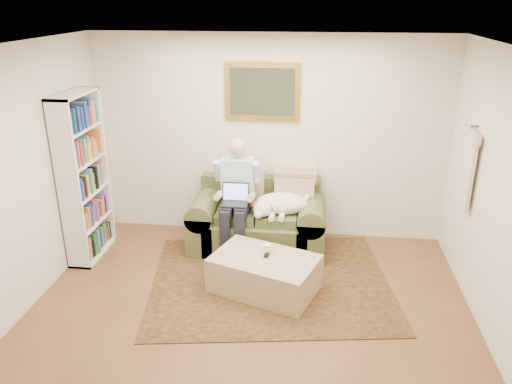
% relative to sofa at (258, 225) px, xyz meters
% --- Properties ---
extents(room_shell, '(4.51, 5.00, 2.61)m').
position_rel_sofa_xyz_m(room_shell, '(0.08, -1.69, 1.01)').
color(room_shell, brown).
rests_on(room_shell, ground).
extents(rug, '(2.92, 2.48, 0.01)m').
position_rel_sofa_xyz_m(rug, '(0.24, -0.84, -0.28)').
color(rug, black).
rests_on(rug, room_shell).
extents(sofa, '(1.68, 0.85, 1.01)m').
position_rel_sofa_xyz_m(sofa, '(0.00, 0.00, 0.00)').
color(sofa, '#47512B').
rests_on(sofa, room_shell).
extents(seated_man, '(0.55, 0.79, 1.41)m').
position_rel_sofa_xyz_m(seated_man, '(-0.25, -0.15, 0.42)').
color(seated_man, '#8CC8D8').
rests_on(seated_man, sofa).
extents(laptop, '(0.33, 0.26, 0.24)m').
position_rel_sofa_xyz_m(laptop, '(-0.25, -0.22, 0.45)').
color(laptop, black).
rests_on(laptop, seated_man).
extents(sleeping_dog, '(0.69, 0.43, 0.26)m').
position_rel_sofa_xyz_m(sleeping_dog, '(0.30, -0.08, 0.35)').
color(sleeping_dog, white).
rests_on(sleeping_dog, sofa).
extents(ottoman, '(1.26, 1.02, 0.40)m').
position_rel_sofa_xyz_m(ottoman, '(0.19, -1.01, -0.09)').
color(ottoman, tan).
rests_on(ottoman, room_shell).
extents(coffee_mug, '(0.08, 0.08, 0.10)m').
position_rel_sofa_xyz_m(coffee_mug, '(0.21, -0.90, 0.16)').
color(coffee_mug, white).
rests_on(coffee_mug, ottoman).
extents(tv_remote, '(0.06, 0.15, 0.02)m').
position_rel_sofa_xyz_m(tv_remote, '(0.21, -0.94, 0.12)').
color(tv_remote, black).
rests_on(tv_remote, ottoman).
extents(bookshelf, '(0.28, 0.80, 2.00)m').
position_rel_sofa_xyz_m(bookshelf, '(-2.02, -0.44, 0.71)').
color(bookshelf, white).
rests_on(bookshelf, room_shell).
extents(wall_mirror, '(0.94, 0.04, 0.72)m').
position_rel_sofa_xyz_m(wall_mirror, '(0.00, 0.43, 1.61)').
color(wall_mirror, gold).
rests_on(wall_mirror, room_shell).
extents(hanging_shirt, '(0.06, 0.52, 0.90)m').
position_rel_sofa_xyz_m(hanging_shirt, '(2.27, -0.44, 1.06)').
color(hanging_shirt, beige).
rests_on(hanging_shirt, room_shell).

